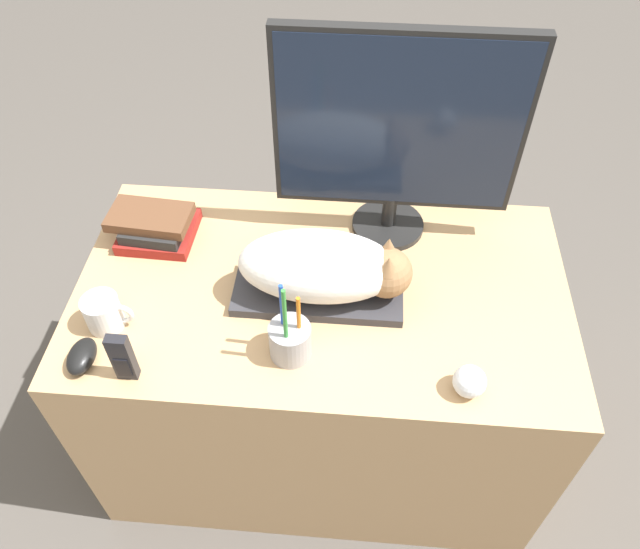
{
  "coord_description": "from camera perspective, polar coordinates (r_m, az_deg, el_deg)",
  "views": [
    {
      "loc": [
        0.08,
        -0.64,
        1.82
      ],
      "look_at": [
        -0.0,
        0.32,
        0.76
      ],
      "focal_mm": 35.0,
      "sensor_mm": 36.0,
      "label": 1
    }
  ],
  "objects": [
    {
      "name": "computer_mouse",
      "position": [
        1.43,
        -20.95,
        -6.99
      ],
      "size": [
        0.06,
        0.09,
        0.04
      ],
      "color": "black",
      "rests_on": "desk"
    },
    {
      "name": "phone",
      "position": [
        1.35,
        -17.62,
        -7.27
      ],
      "size": [
        0.04,
        0.03,
        0.13
      ],
      "color": "black",
      "rests_on": "desk"
    },
    {
      "name": "cat",
      "position": [
        1.39,
        0.72,
        0.71
      ],
      "size": [
        0.39,
        0.18,
        0.16
      ],
      "color": "white",
      "rests_on": "keyboard"
    },
    {
      "name": "pen_cup",
      "position": [
        1.33,
        -2.75,
        -5.97
      ],
      "size": [
        0.09,
        0.09,
        0.23
      ],
      "color": "#939399",
      "rests_on": "desk"
    },
    {
      "name": "ground_plane",
      "position": [
        1.93,
        -0.75,
        -22.86
      ],
      "size": [
        12.0,
        12.0,
        0.0
      ],
      "primitive_type": "plane",
      "color": "#4C4742"
    },
    {
      "name": "desk",
      "position": [
        1.77,
        0.14,
        -8.69
      ],
      "size": [
        1.18,
        0.67,
        0.7
      ],
      "color": "tan",
      "rests_on": "ground_plane"
    },
    {
      "name": "baseball",
      "position": [
        1.32,
        13.51,
        -9.48
      ],
      "size": [
        0.07,
        0.07,
        0.07
      ],
      "color": "silver",
      "rests_on": "desk"
    },
    {
      "name": "monitor",
      "position": [
        1.45,
        7.15,
        12.89
      ],
      "size": [
        0.57,
        0.18,
        0.54
      ],
      "color": "black",
      "rests_on": "desk"
    },
    {
      "name": "coffee_mug",
      "position": [
        1.46,
        -19.12,
        -3.32
      ],
      "size": [
        0.11,
        0.08,
        0.08
      ],
      "color": "silver",
      "rests_on": "desk"
    },
    {
      "name": "book_stack",
      "position": [
        1.63,
        -14.78,
        4.4
      ],
      "size": [
        0.21,
        0.18,
        0.08
      ],
      "color": "maroon",
      "rests_on": "desk"
    },
    {
      "name": "keyboard",
      "position": [
        1.46,
        -0.17,
        -1.67
      ],
      "size": [
        0.39,
        0.16,
        0.02
      ],
      "color": "#2D2D33",
      "rests_on": "desk"
    }
  ]
}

